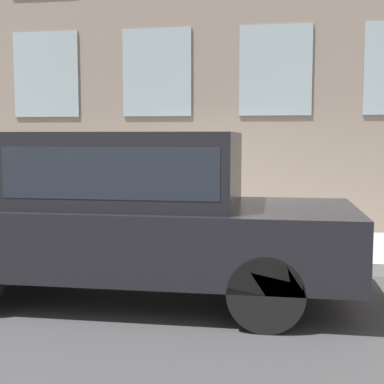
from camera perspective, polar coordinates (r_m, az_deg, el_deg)
ground_plane at (r=7.70m, az=0.31°, el=-8.26°), size 80.00×80.00×0.00m
sidewalk at (r=8.88m, az=1.51°, el=-5.79°), size 2.48×60.00×0.17m
fire_hydrant at (r=8.05m, az=-1.50°, el=-3.69°), size 0.29×0.41×0.73m
person at (r=8.24m, az=1.46°, el=-1.38°), size 0.27×0.18×1.11m
parked_car_charcoal_near at (r=6.20m, az=-6.52°, el=-1.86°), size 1.91×5.06×1.93m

